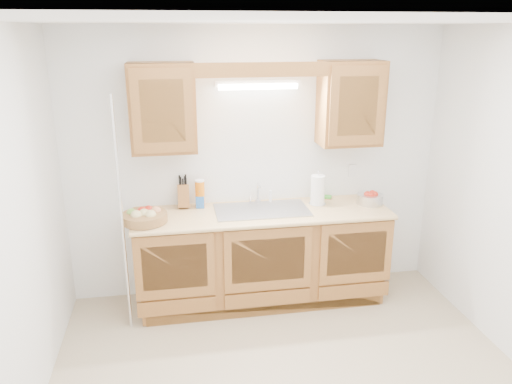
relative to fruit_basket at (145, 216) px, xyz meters
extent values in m
plane|color=tan|center=(1.03, -1.09, -0.95)|extent=(3.50, 3.50, 0.00)
plane|color=white|center=(1.03, -1.09, 1.55)|extent=(3.50, 3.50, 0.00)
cube|color=white|center=(1.03, 0.41, 0.30)|extent=(3.50, 0.02, 2.50)
cube|color=white|center=(1.03, -2.59, 0.30)|extent=(3.50, 0.02, 2.50)
cube|color=white|center=(-0.72, -1.09, 0.30)|extent=(0.02, 3.00, 2.50)
cube|color=#A46830|center=(1.03, 0.11, -0.51)|extent=(2.20, 0.60, 0.86)
cube|color=#E2BA77|center=(1.03, 0.09, -0.07)|extent=(2.30, 0.63, 0.04)
cube|color=#A46830|center=(0.20, 0.24, 0.87)|extent=(0.55, 0.33, 0.75)
cube|color=#A46830|center=(1.86, 0.24, 0.87)|extent=(0.55, 0.33, 0.75)
cube|color=#A46830|center=(1.03, 0.10, 1.19)|extent=(2.20, 0.05, 0.12)
cylinder|color=white|center=(1.03, 0.31, 1.03)|extent=(0.70, 0.05, 0.05)
cube|color=white|center=(1.03, 0.34, 1.06)|extent=(0.76, 0.06, 0.05)
cube|color=#9E9EA3|center=(1.03, 0.11, -0.05)|extent=(0.84, 0.46, 0.01)
cube|color=#9E9EA3|center=(0.82, 0.11, -0.13)|extent=(0.39, 0.40, 0.16)
cube|color=#9E9EA3|center=(1.24, 0.11, -0.13)|extent=(0.39, 0.40, 0.16)
cylinder|color=silver|center=(1.03, 0.31, -0.03)|extent=(0.06, 0.06, 0.04)
cylinder|color=silver|center=(1.03, 0.31, 0.05)|extent=(0.02, 0.02, 0.16)
cylinder|color=silver|center=(1.03, 0.26, 0.14)|extent=(0.02, 0.12, 0.02)
cylinder|color=white|center=(1.15, 0.31, 0.01)|extent=(0.03, 0.03, 0.12)
cylinder|color=silver|center=(-0.17, -0.16, 0.05)|extent=(0.03, 0.03, 2.00)
cube|color=white|center=(1.98, 0.40, 0.20)|extent=(0.08, 0.01, 0.12)
cylinder|color=#9B6B3E|center=(0.00, 0.00, -0.01)|extent=(0.45, 0.45, 0.07)
sphere|color=#D8C67F|center=(-0.06, -0.05, 0.02)|extent=(0.10, 0.10, 0.10)
sphere|color=#D8C67F|center=(0.05, -0.06, 0.02)|extent=(0.10, 0.10, 0.10)
sphere|color=tan|center=(0.10, 0.04, 0.02)|extent=(0.09, 0.09, 0.09)
sphere|color=red|center=(-0.02, 0.06, 0.02)|extent=(0.09, 0.09, 0.09)
sphere|color=#72A53F|center=(-0.11, 0.03, 0.02)|extent=(0.09, 0.09, 0.09)
sphere|color=#D8C67F|center=(0.00, -0.01, 0.02)|extent=(0.09, 0.09, 0.09)
sphere|color=red|center=(0.03, 0.09, 0.02)|extent=(0.08, 0.08, 0.08)
cube|color=#A46830|center=(0.34, 0.33, 0.05)|extent=(0.11, 0.17, 0.23)
cylinder|color=black|center=(0.31, 0.32, 0.17)|extent=(0.01, 0.04, 0.09)
cylinder|color=black|center=(0.34, 0.32, 0.18)|extent=(0.01, 0.04, 0.09)
cylinder|color=black|center=(0.37, 0.32, 0.18)|extent=(0.01, 0.04, 0.09)
cylinder|color=black|center=(0.32, 0.35, 0.19)|extent=(0.01, 0.04, 0.09)
cylinder|color=black|center=(0.36, 0.35, 0.19)|extent=(0.01, 0.04, 0.09)
cylinder|color=black|center=(0.31, 0.38, 0.19)|extent=(0.01, 0.04, 0.09)
cylinder|color=black|center=(0.37, 0.38, 0.20)|extent=(0.01, 0.04, 0.09)
cylinder|color=orange|center=(0.49, 0.30, 0.07)|extent=(0.10, 0.10, 0.25)
cylinder|color=white|center=(0.49, 0.30, 0.20)|extent=(0.09, 0.09, 0.01)
imported|color=blue|center=(0.49, 0.29, 0.03)|extent=(0.09, 0.09, 0.17)
cube|color=#CC333F|center=(1.70, 0.35, -0.05)|extent=(0.14, 0.12, 0.01)
cube|color=green|center=(1.70, 0.35, -0.04)|extent=(0.14, 0.12, 0.02)
cylinder|color=silver|center=(1.57, 0.19, -0.05)|extent=(0.16, 0.16, 0.01)
cylinder|color=silver|center=(1.57, 0.19, 0.11)|extent=(0.02, 0.02, 0.32)
cylinder|color=white|center=(1.57, 0.19, 0.09)|extent=(0.17, 0.17, 0.27)
sphere|color=silver|center=(1.57, 0.19, 0.27)|extent=(0.02, 0.02, 0.02)
cylinder|color=silver|center=(2.06, 0.12, -0.01)|extent=(0.24, 0.24, 0.09)
sphere|color=red|center=(2.03, 0.12, 0.04)|extent=(0.07, 0.07, 0.07)
sphere|color=red|center=(2.09, 0.14, 0.04)|extent=(0.07, 0.07, 0.07)
sphere|color=red|center=(2.06, 0.09, 0.04)|extent=(0.07, 0.07, 0.07)
sphere|color=red|center=(2.10, 0.10, 0.04)|extent=(0.07, 0.07, 0.07)
camera|label=1|loc=(0.25, -4.05, 1.50)|focal=35.00mm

